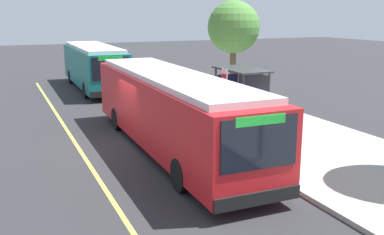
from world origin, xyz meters
The scene contains 9 objects.
ground_plane centered at (0.00, 0.00, 0.00)m, with size 120.00×120.00×0.00m, color #2B2B2D.
sidewalk_curb centered at (0.00, 6.00, 0.07)m, with size 44.00×6.40×0.15m, color #A8A399.
lane_stripe_center centered at (0.00, -2.20, 0.00)m, with size 36.00×0.14×0.01m, color #E0D64C.
transit_bus_main centered at (1.42, 1.01, 1.62)m, with size 12.59×2.71×2.95m.
transit_bus_second centered at (-13.68, 1.26, 1.62)m, with size 10.50×2.74×2.95m.
bus_shelter centered at (-1.15, 5.56, 1.92)m, with size 2.90×1.60×2.48m.
waiting_bench centered at (-1.23, 5.63, 0.63)m, with size 1.60×0.48×0.95m.
route_sign_post centered at (0.99, 3.50, 1.96)m, with size 0.44×0.08×2.80m.
street_tree_near_shelter centered at (-6.56, 8.05, 4.25)m, with size 3.05×3.05×5.66m.
Camera 1 is at (16.56, -4.81, 5.12)m, focal length 41.50 mm.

